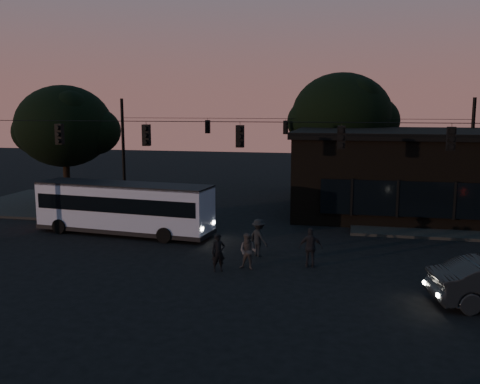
% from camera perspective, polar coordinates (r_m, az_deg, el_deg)
% --- Properties ---
extents(ground, '(120.00, 120.00, 0.00)m').
position_cam_1_polar(ground, '(21.45, -2.29, -9.61)').
color(ground, black).
rests_on(ground, ground).
extents(sidewalk_far_right, '(14.00, 10.00, 0.15)m').
position_cam_1_polar(sidewalk_far_right, '(35.02, 23.32, -2.85)').
color(sidewalk_far_right, black).
rests_on(sidewalk_far_right, ground).
extents(sidewalk_far_left, '(14.00, 10.00, 0.15)m').
position_cam_1_polar(sidewalk_far_left, '(39.31, -17.12, -1.27)').
color(sidewalk_far_left, black).
rests_on(sidewalk_far_left, ground).
extents(building, '(15.40, 10.41, 5.40)m').
position_cam_1_polar(building, '(36.09, 18.31, 2.01)').
color(building, black).
rests_on(building, ground).
extents(tree_behind, '(7.60, 7.60, 9.43)m').
position_cam_1_polar(tree_behind, '(41.68, 10.78, 8.00)').
color(tree_behind, black).
rests_on(tree_behind, ground).
extents(tree_left, '(6.40, 6.40, 8.30)m').
position_cam_1_polar(tree_left, '(37.87, -18.25, 6.67)').
color(tree_left, black).
rests_on(tree_left, ground).
extents(signal_rig_near, '(26.24, 0.30, 7.50)m').
position_cam_1_polar(signal_rig_near, '(24.33, -0.00, 3.37)').
color(signal_rig_near, black).
rests_on(signal_rig_near, ground).
extents(signal_rig_far, '(26.24, 0.30, 7.50)m').
position_cam_1_polar(signal_rig_far, '(40.08, 4.87, 5.25)').
color(signal_rig_far, black).
rests_on(signal_rig_far, ground).
extents(bus, '(10.06, 3.35, 2.78)m').
position_cam_1_polar(bus, '(29.65, -12.27, -1.44)').
color(bus, '#959EBE').
rests_on(bus, ground).
extents(pedestrian_a, '(0.70, 0.62, 1.62)m').
position_cam_1_polar(pedestrian_a, '(22.62, -2.33, -6.47)').
color(pedestrian_a, black).
rests_on(pedestrian_a, ground).
extents(pedestrian_b, '(0.81, 0.66, 1.56)m').
position_cam_1_polar(pedestrian_b, '(22.89, 0.84, -6.35)').
color(pedestrian_b, '#3C3737').
rests_on(pedestrian_b, ground).
extents(pedestrian_c, '(1.08, 0.58, 1.75)m').
position_cam_1_polar(pedestrian_c, '(23.35, 7.55, -5.87)').
color(pedestrian_c, black).
rests_on(pedestrian_c, ground).
extents(pedestrian_d, '(1.28, 1.24, 1.76)m').
position_cam_1_polar(pedestrian_d, '(24.84, 2.02, -4.88)').
color(pedestrian_d, black).
rests_on(pedestrian_d, ground).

